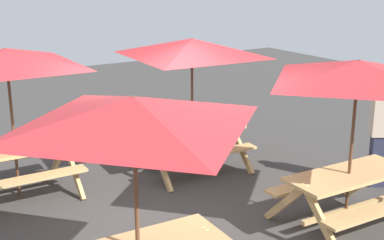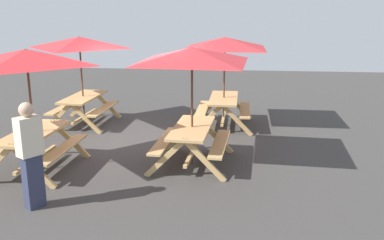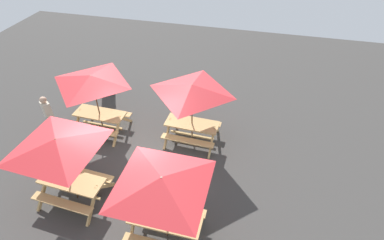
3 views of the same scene
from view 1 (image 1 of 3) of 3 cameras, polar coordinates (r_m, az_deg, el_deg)
name	(u,v)px [view 1 (image 1 of 3)]	position (r m, az deg, el deg)	size (l,w,h in m)	color
ground_plane	(171,216)	(7.77, -2.28, -10.18)	(24.00, 24.00, 0.00)	#3D3A38
picnic_table_0	(192,57)	(8.93, 0.00, 6.73)	(2.82, 2.82, 2.34)	tan
picnic_table_1	(134,129)	(4.97, -6.19, -0.96)	(2.08, 2.08, 2.34)	tan
picnic_table_2	(7,69)	(8.30, -19.10, 5.13)	(2.83, 2.83, 2.34)	tan
picnic_table_3	(357,84)	(7.17, 17.18, 3.69)	(2.06, 2.06, 2.34)	tan
person_standing	(381,134)	(8.99, 19.56, -1.37)	(0.42, 0.38, 1.67)	#2D334C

